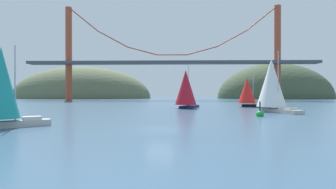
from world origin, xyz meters
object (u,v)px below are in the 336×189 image
object	(u,v)px
sailboat_red_spinnaker	(248,91)
sailboat_white_mainsail	(272,84)
channel_buoy	(260,114)
sailboat_teal_sail	(3,85)
sailboat_crimson_sail	(186,89)

from	to	relation	value
sailboat_red_spinnaker	sailboat_white_mainsail	bearing A→B (deg)	-90.60
sailboat_white_mainsail	channel_buoy	distance (m)	11.30
sailboat_teal_sail	sailboat_red_spinnaker	bearing A→B (deg)	49.11
sailboat_crimson_sail	sailboat_teal_sail	xyz separation A→B (m)	(-19.48, -33.27, -0.14)
sailboat_white_mainsail	sailboat_teal_sail	world-z (taller)	sailboat_white_mainsail
sailboat_crimson_sail	channel_buoy	world-z (taller)	sailboat_crimson_sail
sailboat_white_mainsail	sailboat_teal_sail	distance (m)	41.66
sailboat_crimson_sail	channel_buoy	bearing A→B (deg)	-61.93
sailboat_red_spinnaker	sailboat_teal_sail	world-z (taller)	sailboat_teal_sail
sailboat_white_mainsail	sailboat_red_spinnaker	distance (m)	17.13
sailboat_crimson_sail	sailboat_teal_sail	size ratio (longest dim) A/B	1.20
sailboat_red_spinnaker	sailboat_teal_sail	size ratio (longest dim) A/B	0.96
sailboat_white_mainsail	channel_buoy	world-z (taller)	sailboat_white_mainsail
sailboat_white_mainsail	sailboat_red_spinnaker	xyz separation A→B (m)	(0.18, 17.09, -1.25)
sailboat_crimson_sail	channel_buoy	size ratio (longest dim) A/B	3.79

